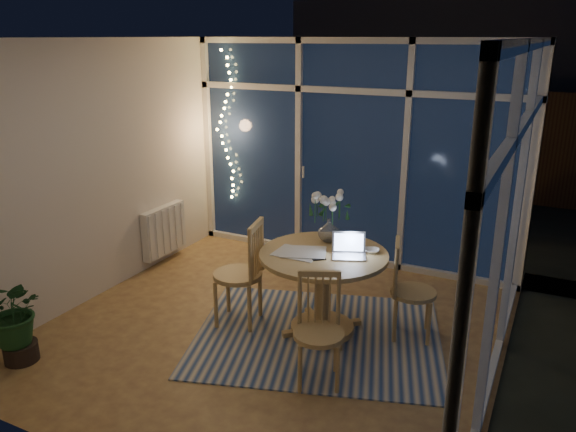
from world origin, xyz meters
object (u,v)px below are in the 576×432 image
object	(u,v)px
laptop	(349,246)
potted_plant	(16,320)
chair_front	(319,332)
chair_right	(414,290)
chair_left	(238,272)
dining_table	(323,293)
flower_vase	(329,230)

from	to	relation	value
laptop	potted_plant	bearing A→B (deg)	-168.20
chair_front	potted_plant	world-z (taller)	chair_front
chair_right	chair_left	bearing A→B (deg)	91.95
dining_table	potted_plant	world-z (taller)	dining_table
dining_table	chair_front	size ratio (longest dim) A/B	1.27
chair_left	potted_plant	xyz separation A→B (m)	(-1.30, -1.38, -0.14)
potted_plant	chair_left	bearing A→B (deg)	46.87
flower_vase	chair_left	bearing A→B (deg)	-144.85
chair_right	potted_plant	xyz separation A→B (m)	(-2.83, -1.86, -0.08)
chair_front	chair_right	bearing A→B (deg)	41.20
dining_table	laptop	bearing A→B (deg)	2.43
chair_left	chair_front	world-z (taller)	chair_left
dining_table	flower_vase	distance (m)	0.59
laptop	flower_vase	distance (m)	0.43
dining_table	chair_left	size ratio (longest dim) A/B	1.11
dining_table	laptop	distance (m)	0.55
chair_left	chair_front	bearing A→B (deg)	50.24
laptop	flower_vase	size ratio (longest dim) A/B	1.39
dining_table	chair_front	distance (m)	0.81
chair_left	flower_vase	xyz separation A→B (m)	(0.70, 0.50, 0.37)
chair_front	laptop	distance (m)	0.88
chair_right	potted_plant	world-z (taller)	chair_right
dining_table	potted_plant	distance (m)	2.61
flower_vase	chair_front	bearing A→B (deg)	-70.99
dining_table	chair_front	world-z (taller)	chair_front
dining_table	potted_plant	size ratio (longest dim) A/B	1.51
potted_plant	flower_vase	bearing A→B (deg)	43.22
chair_left	flower_vase	distance (m)	0.94
laptop	flower_vase	xyz separation A→B (m)	(-0.31, 0.29, -0.00)
chair_right	chair_front	world-z (taller)	chair_right
chair_front	potted_plant	bearing A→B (deg)	174.80
dining_table	chair_front	bearing A→B (deg)	-69.16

